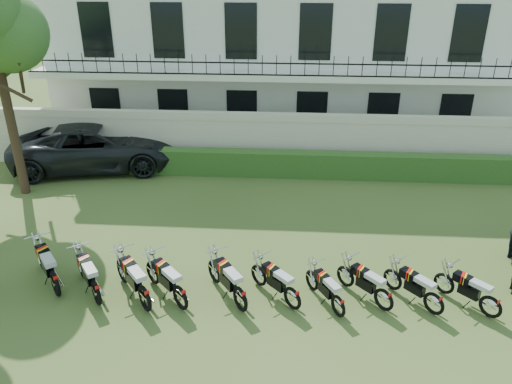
# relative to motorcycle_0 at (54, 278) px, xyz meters

# --- Properties ---
(ground) EXTENTS (100.00, 100.00, 0.00)m
(ground) POSITION_rel_motorcycle_0_xyz_m (5.18, 0.93, -0.53)
(ground) COLOR #3A5020
(ground) RESTS_ON ground
(perimeter_wall) EXTENTS (30.00, 0.35, 2.30)m
(perimeter_wall) POSITION_rel_motorcycle_0_xyz_m (5.18, 8.93, 0.64)
(perimeter_wall) COLOR beige
(perimeter_wall) RESTS_ON ground
(hedge) EXTENTS (18.00, 0.60, 1.00)m
(hedge) POSITION_rel_motorcycle_0_xyz_m (6.18, 8.13, -0.03)
(hedge) COLOR #254619
(hedge) RESTS_ON ground
(building) EXTENTS (20.40, 9.60, 7.40)m
(building) POSITION_rel_motorcycle_0_xyz_m (5.18, 14.89, 3.18)
(building) COLOR silver
(building) RESTS_ON ground
(motorcycle_0) EXTENTS (1.40, 1.70, 1.15)m
(motorcycle_0) POSITION_rel_motorcycle_0_xyz_m (0.00, 0.00, 0.00)
(motorcycle_0) COLOR black
(motorcycle_0) RESTS_ON ground
(motorcycle_1) EXTENTS (1.26, 1.66, 1.09)m
(motorcycle_1) POSITION_rel_motorcycle_0_xyz_m (1.15, -0.27, -0.03)
(motorcycle_1) COLOR black
(motorcycle_1) RESTS_ON ground
(motorcycle_2) EXTENTS (1.40, 1.69, 1.14)m
(motorcycle_2) POSITION_rel_motorcycle_0_xyz_m (2.41, -0.42, -0.00)
(motorcycle_2) COLOR black
(motorcycle_2) RESTS_ON ground
(motorcycle_3) EXTENTS (1.44, 1.52, 1.09)m
(motorcycle_3) POSITION_rel_motorcycle_0_xyz_m (3.25, -0.31, -0.03)
(motorcycle_3) COLOR black
(motorcycle_3) RESTS_ON ground
(motorcycle_4) EXTENTS (1.24, 1.69, 1.09)m
(motorcycle_4) POSITION_rel_motorcycle_0_xyz_m (4.70, -0.26, -0.03)
(motorcycle_4) COLOR black
(motorcycle_4) RESTS_ON ground
(motorcycle_5) EXTENTS (1.34, 1.40, 1.01)m
(motorcycle_5) POSITION_rel_motorcycle_0_xyz_m (5.95, -0.11, -0.06)
(motorcycle_5) COLOR black
(motorcycle_5) RESTS_ON ground
(motorcycle_6) EXTENTS (0.93, 1.53, 0.94)m
(motorcycle_6) POSITION_rel_motorcycle_0_xyz_m (7.04, -0.31, -0.10)
(motorcycle_6) COLOR black
(motorcycle_6) RESTS_ON ground
(motorcycle_7) EXTENTS (1.28, 1.41, 0.99)m
(motorcycle_7) POSITION_rel_motorcycle_0_xyz_m (8.16, -0.01, -0.07)
(motorcycle_7) COLOR black
(motorcycle_7) RESTS_ON ground
(motorcycle_8) EXTENTS (1.25, 1.43, 0.99)m
(motorcycle_8) POSITION_rel_motorcycle_0_xyz_m (9.33, -0.07, -0.08)
(motorcycle_8) COLOR black
(motorcycle_8) RESTS_ON ground
(motorcycle_9) EXTENTS (1.30, 1.35, 0.98)m
(motorcycle_9) POSITION_rel_motorcycle_0_xyz_m (10.64, -0.10, -0.08)
(motorcycle_9) COLOR black
(motorcycle_9) RESTS_ON ground
(suv) EXTENTS (7.03, 4.30, 1.82)m
(suv) POSITION_rel_motorcycle_0_xyz_m (-1.96, 8.48, 0.38)
(suv) COLOR black
(suv) RESTS_ON ground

